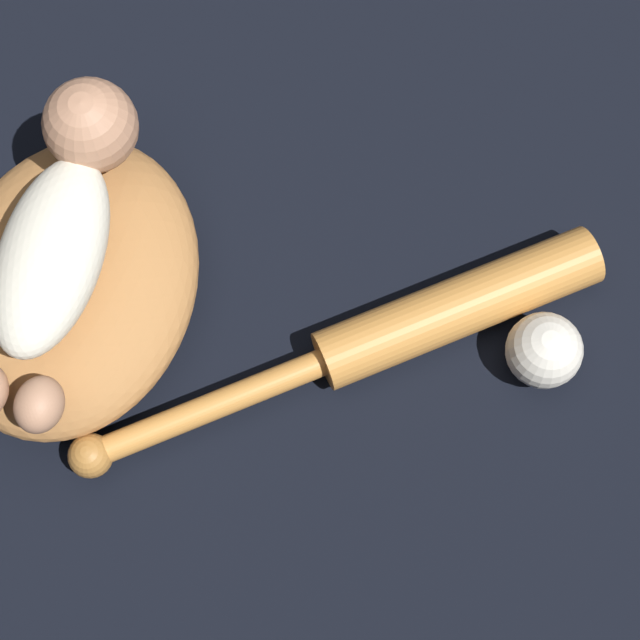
# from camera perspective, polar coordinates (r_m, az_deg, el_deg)

# --- Properties ---
(ground_plane) EXTENTS (6.00, 6.00, 0.00)m
(ground_plane) POSITION_cam_1_polar(r_m,az_deg,el_deg) (1.19, -14.57, 0.97)
(ground_plane) COLOR black
(baseball_glove) EXTENTS (0.39, 0.37, 0.10)m
(baseball_glove) POSITION_cam_1_polar(r_m,az_deg,el_deg) (1.15, -14.14, 1.85)
(baseball_glove) COLOR #A8703D
(baseball_glove) RESTS_ON ground
(baby_figure) EXTENTS (0.35, 0.18, 0.10)m
(baby_figure) POSITION_cam_1_polar(r_m,az_deg,el_deg) (1.07, -13.68, 4.81)
(baby_figure) COLOR silver
(baby_figure) RESTS_ON baseball_glove
(baseball_bat) EXTENTS (0.24, 0.56, 0.06)m
(baseball_bat) POSITION_cam_1_polar(r_m,az_deg,el_deg) (1.12, 4.48, -0.49)
(baseball_bat) COLOR #C6843D
(baseball_bat) RESTS_ON ground
(baseball) EXTENTS (0.08, 0.08, 0.08)m
(baseball) POSITION_cam_1_polar(r_m,az_deg,el_deg) (1.12, 11.86, -1.60)
(baseball) COLOR silver
(baseball) RESTS_ON ground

